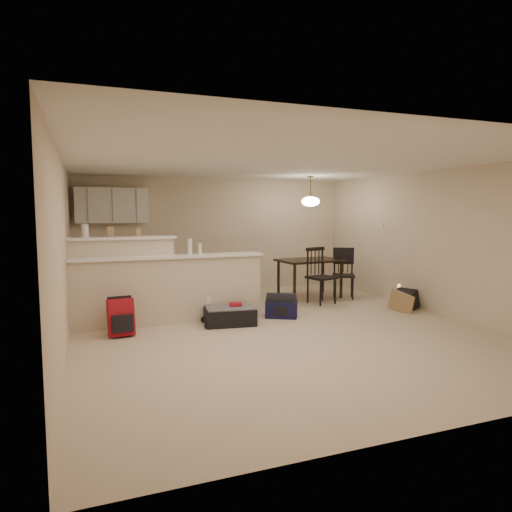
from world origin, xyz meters
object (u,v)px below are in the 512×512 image
dining_table (310,264)px  black_daypack (406,300)px  suitcase (230,316)px  pendant_lamp (310,201)px  red_backpack (121,317)px  navy_duffel (281,309)px  dining_chair_far (344,274)px  dining_chair_near (322,276)px

dining_table → black_daypack: dining_table is taller
suitcase → black_daypack: bearing=6.6°
pendant_lamp → red_backpack: (-3.90, -1.65, -1.72)m
red_backpack → navy_duffel: 2.63m
dining_chair_far → navy_duffel: (-1.86, -1.08, -0.36)m
dining_chair_near → dining_chair_far: dining_chair_near is taller
dining_table → red_backpack: (-3.90, -1.65, -0.43)m
dining_table → navy_duffel: (-1.28, -1.45, -0.55)m
navy_duffel → black_daypack: 2.43m
red_backpack → black_daypack: red_backpack is taller
dining_table → red_backpack: 4.26m
dining_chair_far → black_daypack: dining_chair_far is taller
suitcase → red_backpack: red_backpack is taller
red_backpack → black_daypack: size_ratio=1.40×
dining_table → red_backpack: dining_table is taller
suitcase → black_daypack: black_daypack is taller
dining_table → pendant_lamp: bearing=40.8°
dining_chair_far → black_daypack: 1.41m
red_backpack → navy_duffel: size_ratio=1.02×
dining_chair_near → black_daypack: bearing=-52.4°
pendant_lamp → suitcase: 3.32m
red_backpack → black_daypack: (5.04, 0.03, -0.10)m
dining_table → dining_chair_near: size_ratio=1.23×
red_backpack → black_daypack: 5.04m
pendant_lamp → black_daypack: pendant_lamp is taller
dining_table → navy_duffel: dining_table is taller
dining_chair_far → suitcase: dining_chair_far is taller
dining_chair_near → suitcase: size_ratio=1.39×
pendant_lamp → dining_chair_far: pendant_lamp is taller
dining_table → dining_chair_near: (-0.08, -0.66, -0.16)m
red_backpack → navy_duffel: (2.62, 0.20, -0.12)m
dining_chair_far → red_backpack: dining_chair_far is taller
pendant_lamp → red_backpack: bearing=-157.1°
pendant_lamp → suitcase: pendant_lamp is taller
dining_chair_far → black_daypack: size_ratio=2.64×
dining_table → pendant_lamp: pendant_lamp is taller
dining_table → dining_chair_far: size_ratio=1.31×
dining_chair_far → pendant_lamp: bearing=176.3°
suitcase → navy_duffel: 0.97m
pendant_lamp → suitcase: (-2.24, -1.59, -1.86)m
black_daypack → dining_table: bearing=12.5°
dining_chair_near → navy_duffel: size_ratio=2.07×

